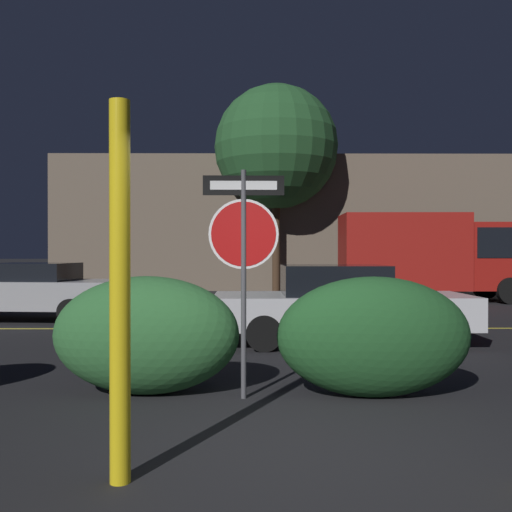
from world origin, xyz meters
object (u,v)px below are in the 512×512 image
object	(u,v)px
stop_sign	(244,238)
hedge_bush_1	(147,335)
yellow_pole_left	(120,292)
passing_car_1	(29,291)
hedge_bush_2	(374,337)
delivery_truck	(442,253)
tree_0	(276,148)
passing_car_2	(339,304)

from	to	relation	value
stop_sign	hedge_bush_1	distance (m)	1.60
yellow_pole_left	hedge_bush_1	distance (m)	2.64
stop_sign	passing_car_1	size ratio (longest dim) A/B	0.54
hedge_bush_2	yellow_pole_left	bearing A→B (deg)	-134.24
passing_car_1	delivery_truck	size ratio (longest dim) A/B	0.74
hedge_bush_1	hedge_bush_2	bearing A→B (deg)	-3.40
hedge_bush_1	hedge_bush_2	distance (m)	2.60
delivery_truck	tree_0	distance (m)	8.19
stop_sign	delivery_truck	size ratio (longest dim) A/B	0.40
hedge_bush_1	passing_car_1	distance (m)	8.25
hedge_bush_1	hedge_bush_2	world-z (taller)	same
hedge_bush_2	delivery_truck	distance (m)	13.43
yellow_pole_left	passing_car_1	world-z (taller)	yellow_pole_left
passing_car_1	tree_0	xyz separation A→B (m)	(6.36, 9.62, 5.22)
passing_car_1	stop_sign	bearing A→B (deg)	-139.53
passing_car_2	hedge_bush_2	bearing A→B (deg)	-3.46
hedge_bush_1	passing_car_1	bearing A→B (deg)	120.10
stop_sign	delivery_truck	distance (m)	14.06
yellow_pole_left	delivery_truck	world-z (taller)	delivery_truck
delivery_truck	tree_0	size ratio (longest dim) A/B	0.77
hedge_bush_2	delivery_truck	world-z (taller)	delivery_truck
hedge_bush_2	passing_car_1	xyz separation A→B (m)	(-6.74, 7.30, 0.03)
hedge_bush_1	delivery_truck	world-z (taller)	delivery_truck
passing_car_2	delivery_truck	world-z (taller)	delivery_truck
stop_sign	yellow_pole_left	xyz separation A→B (m)	(-0.85, -2.33, -0.44)
stop_sign	hedge_bush_2	size ratio (longest dim) A/B	1.16
delivery_truck	hedge_bush_1	bearing A→B (deg)	-30.39
yellow_pole_left	tree_0	size ratio (longest dim) A/B	0.32
tree_0	hedge_bush_2	bearing A→B (deg)	-88.70
stop_sign	hedge_bush_1	bearing A→B (deg)	168.54
yellow_pole_left	tree_0	world-z (taller)	tree_0
passing_car_2	tree_0	bearing A→B (deg)	-177.88
hedge_bush_2	tree_0	world-z (taller)	tree_0
stop_sign	hedge_bush_2	world-z (taller)	stop_sign
hedge_bush_2	passing_car_2	world-z (taller)	passing_car_2
hedge_bush_1	passing_car_2	world-z (taller)	passing_car_2
stop_sign	yellow_pole_left	size ratio (longest dim) A/B	0.94
stop_sign	passing_car_1	xyz separation A→B (m)	(-5.27, 7.35, -1.10)
yellow_pole_left	hedge_bush_2	world-z (taller)	yellow_pole_left
yellow_pole_left	delivery_truck	xyz separation A→B (m)	(7.28, 14.83, 0.25)
stop_sign	passing_car_1	bearing A→B (deg)	124.67
hedge_bush_1	delivery_truck	bearing A→B (deg)	58.43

